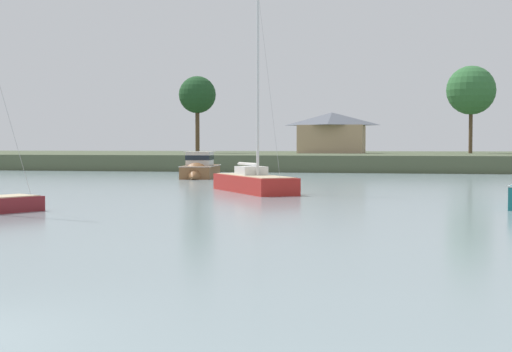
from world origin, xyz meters
TOP-DOWN VIEW (x-y plane):
  - far_shore_bank at (0.00, 96.36)m, footprint 214.02×58.77m
  - sailboat_red at (-2.82, 34.57)m, footprint 6.56×8.39m
  - cruiser_wood at (-11.37, 52.25)m, footprint 3.50×8.27m
  - mooring_buoy_yellow at (-12.25, 60.66)m, footprint 0.42×0.42m
  - shore_tree_right at (-21.99, 87.73)m, footprint 4.92×4.92m
  - shore_tree_inland_b at (13.44, 92.47)m, footprint 6.32×6.32m
  - cottage_near_water at (-4.47, 91.59)m, footprint 9.16×7.19m

SIDE VIEW (x-z plane):
  - mooring_buoy_yellow at x=-12.25m, z-range -0.16..0.31m
  - sailboat_red at x=-2.82m, z-range -6.05..6.59m
  - cruiser_wood at x=-11.37m, z-range -1.57..2.63m
  - far_shore_bank at x=0.00m, z-range 0.00..1.74m
  - cottage_near_water at x=-4.47m, z-range 1.83..7.26m
  - shore_tree_right at x=-21.99m, z-range 4.32..14.56m
  - shore_tree_inland_b at x=13.44m, z-range 4.22..15.54m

